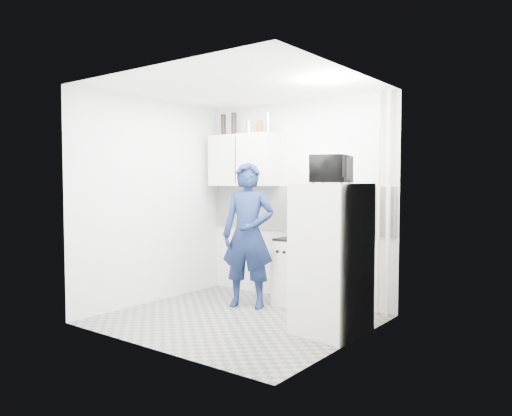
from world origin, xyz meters
The scene contains 22 objects.
floor centered at (0.00, 0.00, 0.00)m, with size 2.80×2.80×0.00m, color slate.
ceiling centered at (0.00, 0.00, 2.60)m, with size 2.80×2.80×0.00m, color white.
wall_back centered at (0.00, 1.25, 1.30)m, with size 2.80×2.80×0.00m, color white.
wall_left centered at (-1.40, 0.00, 1.30)m, with size 2.60×2.60×0.00m, color white.
wall_right centered at (1.40, 0.00, 1.30)m, with size 2.60×2.60×0.00m, color white.
person centered at (-0.25, 0.54, 0.90)m, with size 0.65×0.43×1.79m, color #121E41.
stove centered at (0.20, 1.00, 0.41)m, with size 0.51×0.51×0.82m, color beige.
fridge centered at (1.10, 0.18, 0.77)m, with size 0.64×0.64×1.54m, color silver.
stove_top centered at (0.20, 1.00, 0.83)m, with size 0.49×0.49×0.03m, color black.
saucepan centered at (0.14, 1.03, 0.90)m, with size 0.20×0.20×0.11m, color silver.
microwave centered at (1.10, 0.18, 1.68)m, with size 0.34×0.51×0.28m, color black.
bottle_a centered at (-1.11, 1.07, 2.35)m, with size 0.07×0.07×0.30m, color black.
bottle_c centered at (-0.92, 1.07, 2.36)m, with size 0.08×0.08×0.31m, color black.
canister_a centered at (-0.66, 1.07, 2.29)m, with size 0.07×0.07×0.17m, color silver.
canister_b centered at (-0.47, 1.07, 2.28)m, with size 0.09×0.09×0.17m, color brown.
bottle_e centered at (-0.34, 1.07, 2.33)m, with size 0.06×0.06×0.26m, color silver.
upper_cabinet centered at (-0.75, 1.07, 1.85)m, with size 1.00×0.35×0.70m, color silver.
range_hood centered at (0.45, 1.00, 1.57)m, with size 0.60×0.50×0.14m, color beige.
backsplash centered at (0.00, 1.24, 1.20)m, with size 2.74×0.03×0.60m, color white.
pipe_a centered at (1.30, 1.17, 1.30)m, with size 0.05×0.05×2.60m, color beige.
pipe_b centered at (1.18, 1.17, 1.30)m, with size 0.04×0.04×2.60m, color beige.
ceiling_spot_fixture centered at (1.00, 0.20, 2.57)m, with size 0.10×0.10×0.02m, color white.
Camera 1 is at (3.53, -4.30, 1.55)m, focal length 35.00 mm.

